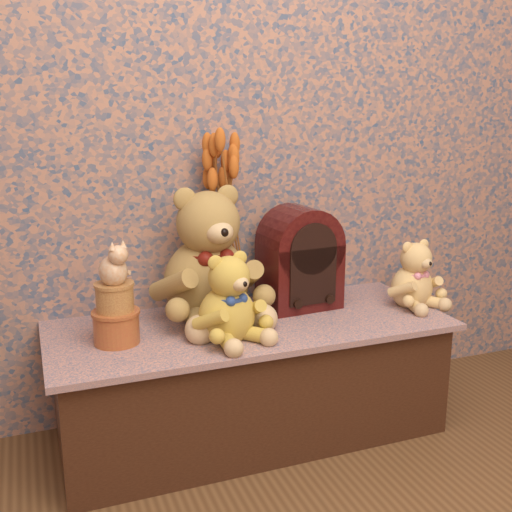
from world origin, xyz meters
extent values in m
cube|color=#3C587C|center=(0.00, 1.50, 1.30)|extent=(3.00, 0.10, 2.60)
cube|color=#3B517A|center=(0.00, 1.24, 0.20)|extent=(1.33, 0.55, 0.40)
cylinder|color=tan|center=(-0.04, 1.40, 0.51)|extent=(0.14, 0.14, 0.20)
cylinder|color=#BC8037|center=(-0.44, 1.21, 0.45)|extent=(0.17, 0.17, 0.10)
cylinder|color=#DCB760|center=(-0.44, 1.21, 0.55)|extent=(0.14, 0.14, 0.09)
camera|label=1|loc=(-0.67, -0.57, 1.10)|focal=42.68mm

